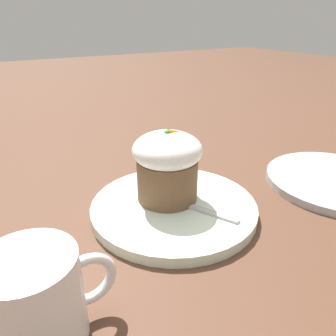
% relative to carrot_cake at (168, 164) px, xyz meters
% --- Properties ---
extents(ground_plane, '(4.00, 4.00, 0.00)m').
position_rel_carrot_cake_xyz_m(ground_plane, '(-0.00, -0.02, -0.07)').
color(ground_plane, '#513323').
extents(dessert_plate, '(0.24, 0.24, 0.02)m').
position_rel_carrot_cake_xyz_m(dessert_plate, '(-0.00, -0.02, -0.06)').
color(dessert_plate, silver).
rests_on(dessert_plate, ground_plane).
extents(carrot_cake, '(0.10, 0.10, 0.11)m').
position_rel_carrot_cake_xyz_m(carrot_cake, '(0.00, 0.00, 0.00)').
color(carrot_cake, brown).
rests_on(carrot_cake, dessert_plate).
extents(spoon, '(0.09, 0.13, 0.01)m').
position_rel_carrot_cake_xyz_m(spoon, '(0.00, -0.02, -0.05)').
color(spoon, '#B7B7BC').
rests_on(spoon, dessert_plate).
extents(coffee_cup, '(0.12, 0.08, 0.09)m').
position_rel_carrot_cake_xyz_m(coffee_cup, '(-0.21, -0.13, -0.03)').
color(coffee_cup, white).
rests_on(coffee_cup, ground_plane).
extents(side_plate, '(0.23, 0.23, 0.01)m').
position_rel_carrot_cake_xyz_m(side_plate, '(0.28, -0.09, -0.06)').
color(side_plate, '#B2B7BC').
rests_on(side_plate, ground_plane).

